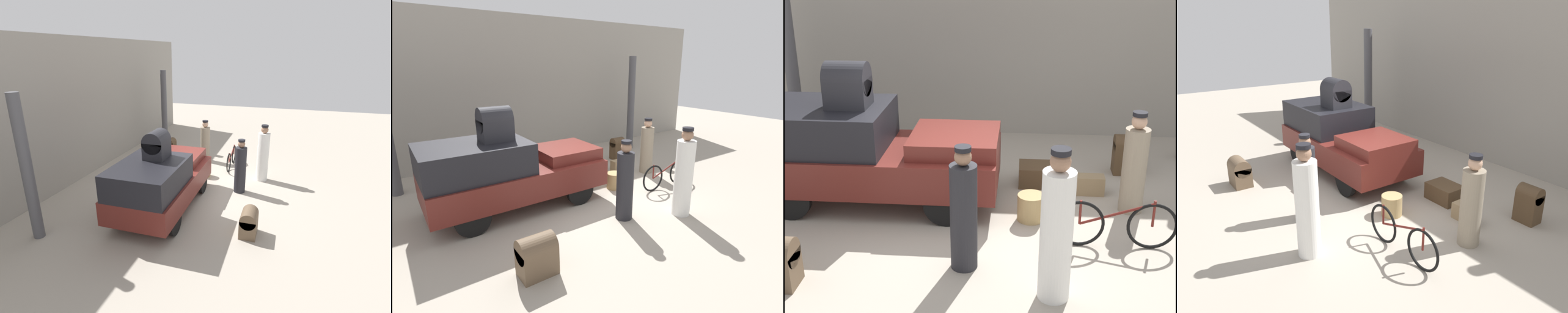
% 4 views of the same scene
% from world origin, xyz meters
% --- Properties ---
extents(ground_plane, '(30.00, 30.00, 0.00)m').
position_xyz_m(ground_plane, '(0.00, 0.00, 0.00)').
color(ground_plane, '#A89E8E').
extents(station_building_facade, '(16.00, 0.15, 4.50)m').
position_xyz_m(station_building_facade, '(0.00, 4.08, 2.25)').
color(station_building_facade, gray).
rests_on(station_building_facade, ground).
extents(canopy_pillar_left, '(0.25, 0.25, 3.29)m').
position_xyz_m(canopy_pillar_left, '(-3.63, 2.79, 1.65)').
color(canopy_pillar_left, '#4C4C51').
rests_on(canopy_pillar_left, ground).
extents(truck, '(3.77, 1.64, 1.55)m').
position_xyz_m(truck, '(-1.62, 0.57, 0.85)').
color(truck, black).
rests_on(truck, ground).
extents(bicycle, '(1.64, 0.04, 0.72)m').
position_xyz_m(bicycle, '(2.09, -0.59, 0.35)').
color(bicycle, black).
rests_on(bicycle, ground).
extents(wicker_basket, '(0.40, 0.40, 0.40)m').
position_xyz_m(wicker_basket, '(0.96, 0.11, 0.20)').
color(wicker_basket, tan).
rests_on(wicker_basket, ground).
extents(porter_carrying_trunk, '(0.37, 0.37, 1.86)m').
position_xyz_m(porter_carrying_trunk, '(1.22, -1.77, 0.86)').
color(porter_carrying_trunk, white).
rests_on(porter_carrying_trunk, ground).
extents(porter_lifting_near_truck, '(0.34, 0.34, 1.64)m').
position_xyz_m(porter_lifting_near_truck, '(0.11, -1.22, 0.76)').
color(porter_lifting_near_truck, '#232328').
rests_on(porter_lifting_near_truck, ground).
extents(porter_standing_middle, '(0.36, 0.36, 1.59)m').
position_xyz_m(porter_standing_middle, '(2.49, 0.53, 0.72)').
color(porter_standing_middle, gray).
rests_on(porter_standing_middle, ground).
extents(trunk_umber_medium, '(0.69, 0.51, 0.35)m').
position_xyz_m(trunk_umber_medium, '(1.11, 1.39, 0.18)').
color(trunk_umber_medium, '#4C3823').
rests_on(trunk_umber_medium, ground).
extents(suitcase_small_leather, '(0.46, 0.25, 0.31)m').
position_xyz_m(suitcase_small_leather, '(1.93, 1.08, 0.16)').
color(suitcase_small_leather, '#937A56').
rests_on(suitcase_small_leather, ground).
extents(suitcase_tan_flat, '(0.41, 0.32, 0.72)m').
position_xyz_m(suitcase_tan_flat, '(2.63, 2.00, 0.38)').
color(suitcase_tan_flat, '#4C3823').
rests_on(suitcase_tan_flat, ground).
extents(trunk_wicker_pale, '(0.56, 0.38, 0.65)m').
position_xyz_m(trunk_wicker_pale, '(-2.12, -1.81, 0.33)').
color(trunk_wicker_pale, brown).
rests_on(trunk_wicker_pale, ground).
extents(trunk_on_truck_roof, '(0.62, 0.52, 0.69)m').
position_xyz_m(trunk_on_truck_roof, '(-1.81, 0.57, 1.88)').
color(trunk_on_truck_roof, '#232328').
rests_on(trunk_on_truck_roof, truck).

